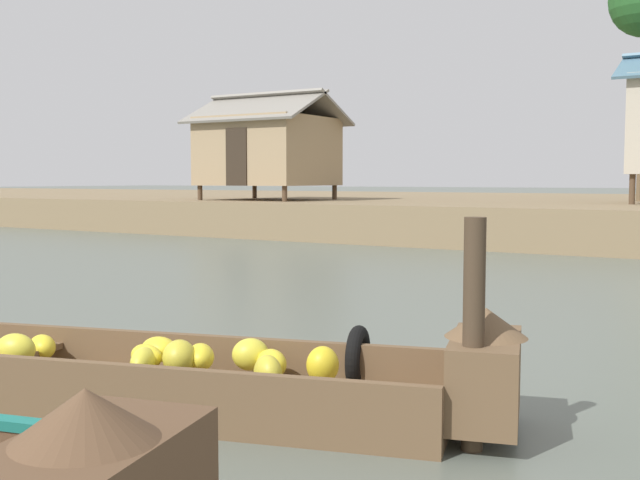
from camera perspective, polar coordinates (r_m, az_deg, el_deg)
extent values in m
plane|color=#596056|center=(11.93, 3.86, -3.90)|extent=(300.00, 300.00, 0.00)
cube|color=#7F6B4C|center=(28.43, 20.35, 1.81)|extent=(160.00, 20.00, 1.06)
cube|color=brown|center=(6.24, -13.75, -11.30)|extent=(5.03, 2.46, 0.12)
cube|color=brown|center=(6.65, -11.51, -8.23)|extent=(4.73, 1.42, 0.34)
cube|color=brown|center=(5.74, -16.46, -10.37)|extent=(4.73, 1.42, 0.34)
cube|color=brown|center=(5.41, 12.19, -9.99)|extent=(0.71, 1.07, 0.56)
cone|color=brown|center=(5.33, 12.25, -6.01)|extent=(0.69, 0.69, 0.20)
cube|color=brown|center=(6.74, -21.65, -8.12)|extent=(0.48, 1.05, 0.05)
torus|color=black|center=(6.20, 2.84, -8.74)|extent=(0.26, 0.53, 0.52)
ellipsoid|color=gold|center=(5.53, -3.90, -9.91)|extent=(0.34, 0.32, 0.27)
ellipsoid|color=yellow|center=(6.19, -11.88, -7.96)|extent=(0.35, 0.29, 0.20)
ellipsoid|color=yellow|center=(5.97, -3.63, -9.16)|extent=(0.39, 0.37, 0.22)
ellipsoid|color=yellow|center=(5.91, -13.00, -8.84)|extent=(0.32, 0.38, 0.22)
ellipsoid|color=gold|center=(5.87, -10.42, -8.58)|extent=(0.38, 0.39, 0.26)
ellipsoid|color=yellow|center=(6.65, -21.71, -7.58)|extent=(0.39, 0.33, 0.26)
ellipsoid|color=yellow|center=(6.10, -5.20, -8.47)|extent=(0.39, 0.38, 0.25)
ellipsoid|color=yellow|center=(5.93, -8.89, -8.60)|extent=(0.37, 0.38, 0.20)
ellipsoid|color=yellow|center=(6.94, -19.96, -7.49)|extent=(0.38, 0.33, 0.21)
ellipsoid|color=yellow|center=(6.03, -12.78, -8.43)|extent=(0.39, 0.31, 0.18)
ellipsoid|color=yellow|center=(5.70, 0.20, -9.28)|extent=(0.29, 0.30, 0.28)
cone|color=brown|center=(3.06, -17.05, -12.30)|extent=(0.68, 0.68, 0.20)
cylinder|color=#4C3826|center=(25.51, -8.92, 3.49)|extent=(0.16, 0.16, 0.48)
cylinder|color=#4C3826|center=(23.47, -2.65, 3.45)|extent=(0.16, 0.16, 0.48)
cylinder|color=#4C3826|center=(27.88, -4.89, 3.61)|extent=(0.16, 0.16, 0.48)
cylinder|color=#4C3826|center=(26.03, 1.09, 3.56)|extent=(0.16, 0.16, 0.48)
cube|color=#9E8460|center=(25.68, -3.88, 6.57)|extent=(3.76, 3.42, 2.23)
cube|color=#2D2319|center=(24.29, -6.25, 6.16)|extent=(0.80, 0.04, 1.80)
cube|color=gray|center=(25.08, -5.04, 9.84)|extent=(4.46, 2.20, 1.07)
cube|color=gray|center=(26.47, -2.81, 9.58)|extent=(4.46, 2.20, 1.07)
cylinder|color=#4C3826|center=(22.60, 22.20, 3.51)|extent=(0.16, 0.16, 0.83)
cylinder|color=#423323|center=(5.04, 11.35, -6.94)|extent=(0.14, 0.14, 1.51)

